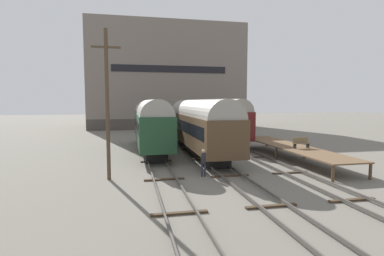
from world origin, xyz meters
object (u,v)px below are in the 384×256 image
train_car_maroon (220,118)px  person_worker (203,160)px  utility_pole (107,103)px  train_car_brown (199,123)px  train_car_green (151,122)px  bench (301,142)px

train_car_maroon → person_worker: size_ratio=8.30×
person_worker → utility_pole: bearing=174.9°
train_car_brown → train_car_green: size_ratio=1.14×
train_car_brown → person_worker: (-1.76, -8.89, -1.83)m
bench → person_worker: bearing=-160.9°
utility_pole → person_worker: bearing=-5.1°
bench → person_worker: 9.73m
bench → utility_pole: utility_pole is taller
bench → person_worker: size_ratio=0.76×
train_car_maroon → utility_pole: (-12.38, -16.02, 1.91)m
train_car_brown → bench: train_car_brown is taller
person_worker → utility_pole: utility_pole is taller
train_car_brown → utility_pole: 11.68m
train_car_green → utility_pole: 11.28m
bench → person_worker: bench is taller
train_car_green → bench: train_car_green is taller
utility_pole → train_car_brown: bearing=46.4°
train_car_maroon → train_car_green: 10.44m
utility_pole → bench: bearing=9.7°
train_car_green → utility_pole: size_ratio=1.62×
train_car_maroon → person_worker: (-6.21, -16.57, -1.92)m
train_car_brown → utility_pole: (-7.93, -8.34, 2.00)m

